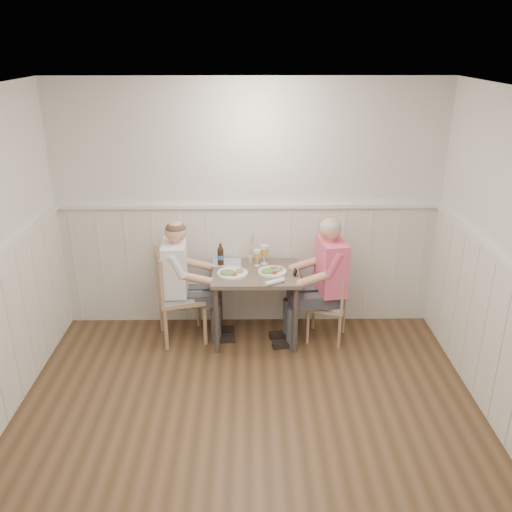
# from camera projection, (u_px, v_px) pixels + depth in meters

# --- Properties ---
(ground_plane) EXTENTS (4.50, 4.50, 0.00)m
(ground_plane) POSITION_uv_depth(u_px,v_px,m) (249.00, 464.00, 4.01)
(ground_plane) COLOR #48331D
(room_shell) EXTENTS (4.04, 4.54, 2.60)m
(room_shell) POSITION_uv_depth(u_px,v_px,m) (248.00, 277.00, 3.44)
(room_shell) COLOR silver
(room_shell) RESTS_ON ground
(wainscot) EXTENTS (4.00, 4.49, 1.34)m
(wainscot) POSITION_uv_depth(u_px,v_px,m) (248.00, 335.00, 4.39)
(wainscot) COLOR silver
(wainscot) RESTS_ON ground
(dining_table) EXTENTS (0.87, 0.70, 0.75)m
(dining_table) POSITION_uv_depth(u_px,v_px,m) (256.00, 281.00, 5.47)
(dining_table) COLOR brown
(dining_table) RESTS_ON ground
(chair_right) EXTENTS (0.47, 0.47, 0.80)m
(chair_right) POSITION_uv_depth(u_px,v_px,m) (332.00, 301.00, 5.53)
(chair_right) COLOR #996D51
(chair_right) RESTS_ON ground
(chair_left) EXTENTS (0.57, 0.57, 0.98)m
(chair_left) POSITION_uv_depth(u_px,v_px,m) (175.00, 292.00, 5.50)
(chair_left) COLOR #996D51
(chair_left) RESTS_ON ground
(man_in_pink) EXTENTS (0.66, 0.46, 1.35)m
(man_in_pink) POSITION_uv_depth(u_px,v_px,m) (326.00, 290.00, 5.46)
(man_in_pink) COLOR #3F3F47
(man_in_pink) RESTS_ON ground
(diner_cream) EXTENTS (0.62, 0.43, 1.31)m
(diner_cream) POSITION_uv_depth(u_px,v_px,m) (180.00, 291.00, 5.49)
(diner_cream) COLOR #3F3F47
(diner_cream) RESTS_ON ground
(plate_man) EXTENTS (0.29, 0.29, 0.07)m
(plate_man) POSITION_uv_depth(u_px,v_px,m) (271.00, 271.00, 5.40)
(plate_man) COLOR white
(plate_man) RESTS_ON dining_table
(plate_diner) EXTENTS (0.31, 0.31, 0.08)m
(plate_diner) POSITION_uv_depth(u_px,v_px,m) (231.00, 272.00, 5.36)
(plate_diner) COLOR white
(plate_diner) RESTS_ON dining_table
(beer_glass_a) EXTENTS (0.08, 0.08, 0.21)m
(beer_glass_a) POSITION_uv_depth(u_px,v_px,m) (264.00, 252.00, 5.57)
(beer_glass_a) COLOR silver
(beer_glass_a) RESTS_ON dining_table
(beer_glass_b) EXTENTS (0.07, 0.07, 0.18)m
(beer_glass_b) POSITION_uv_depth(u_px,v_px,m) (257.00, 255.00, 5.53)
(beer_glass_b) COLOR silver
(beer_glass_b) RESTS_ON dining_table
(beer_bottle) EXTENTS (0.07, 0.07, 0.24)m
(beer_bottle) POSITION_uv_depth(u_px,v_px,m) (221.00, 256.00, 5.55)
(beer_bottle) COLOR black
(beer_bottle) RESTS_ON dining_table
(rolled_napkin) EXTENTS (0.20, 0.15, 0.05)m
(rolled_napkin) POSITION_uv_depth(u_px,v_px,m) (275.00, 282.00, 5.15)
(rolled_napkin) COLOR white
(rolled_napkin) RESTS_ON dining_table
(grass_vase) EXTENTS (0.04, 0.04, 0.33)m
(grass_vase) POSITION_uv_depth(u_px,v_px,m) (251.00, 249.00, 5.61)
(grass_vase) COLOR silver
(grass_vase) RESTS_ON dining_table
(gingham_mat) EXTENTS (0.30, 0.24, 0.01)m
(gingham_mat) POSITION_uv_depth(u_px,v_px,m) (227.00, 262.00, 5.65)
(gingham_mat) COLOR #5272AF
(gingham_mat) RESTS_ON dining_table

